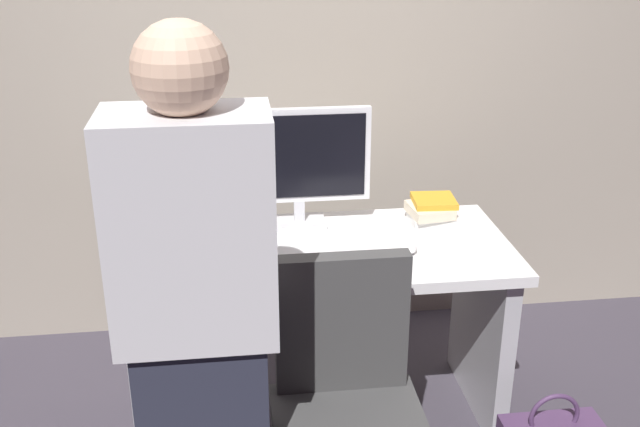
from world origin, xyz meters
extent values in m
plane|color=#3D3842|center=(0.00, 0.00, 0.00)|extent=(9.00, 9.00, 0.00)
cube|color=white|center=(0.00, 0.00, 0.71)|extent=(1.40, 0.65, 0.04)
cube|color=#B2B2B7|center=(-0.64, 0.00, 0.34)|extent=(0.06, 0.57, 0.69)
cube|color=#B2B2B7|center=(0.64, 0.00, 0.34)|extent=(0.06, 0.57, 0.69)
cube|color=#3F3F3F|center=(0.01, -0.53, 0.72)|extent=(0.40, 0.06, 0.44)
cube|color=silver|center=(-0.40, -0.74, 1.14)|extent=(0.40, 0.24, 0.58)
sphere|color=beige|center=(-0.40, -0.74, 1.53)|extent=(0.22, 0.22, 0.22)
cube|color=silver|center=(-0.05, 0.22, 0.73)|extent=(0.20, 0.14, 0.02)
cube|color=silver|center=(-0.05, 0.22, 0.78)|extent=(0.04, 0.03, 0.08)
cube|color=silver|center=(-0.05, 0.22, 1.00)|extent=(0.54, 0.03, 0.36)
cube|color=black|center=(-0.05, 0.20, 1.00)|extent=(0.50, 0.01, 0.32)
cube|color=white|center=(0.00, -0.07, 0.74)|extent=(0.44, 0.15, 0.02)
ellipsoid|color=white|center=(0.31, -0.08, 0.74)|extent=(0.06, 0.10, 0.03)
cylinder|color=#3372B2|center=(-0.40, -0.06, 0.78)|extent=(0.07, 0.07, 0.10)
cylinder|color=#3372B2|center=(-0.41, 0.13, 0.77)|extent=(0.07, 0.07, 0.09)
cube|color=white|center=(0.47, 0.16, 0.74)|extent=(0.18, 0.14, 0.04)
cube|color=beige|center=(0.45, 0.16, 0.78)|extent=(0.17, 0.18, 0.04)
cube|color=gold|center=(0.47, 0.18, 0.81)|extent=(0.17, 0.17, 0.02)
torus|color=#4C3356|center=(0.73, -0.49, 0.29)|extent=(0.18, 0.02, 0.18)
camera|label=1|loc=(-0.30, -2.42, 1.86)|focal=41.94mm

